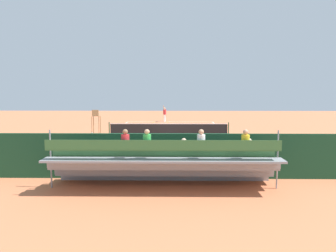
{
  "coord_description": "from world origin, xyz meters",
  "views": [
    {
      "loc": [
        -0.38,
        28.67,
        3.99
      ],
      "look_at": [
        0.0,
        4.0,
        1.2
      ],
      "focal_mm": 36.18,
      "sensor_mm": 36.0,
      "label": 1
    }
  ],
  "objects_px": {
    "courtside_bench": "(221,162)",
    "tennis_racket": "(155,122)",
    "tennis_ball_far": "(153,123)",
    "tennis_net": "(169,129)",
    "tennis_ball_near": "(167,122)",
    "line_judge": "(89,152)",
    "umpire_chair": "(96,119)",
    "equipment_bag": "(182,171)",
    "bleacher_stand": "(167,164)",
    "tennis_player": "(165,113)"
  },
  "relations": [
    {
      "from": "umpire_chair",
      "to": "tennis_net",
      "type": "bearing_deg",
      "value": -178.85
    },
    {
      "from": "line_judge",
      "to": "tennis_racket",
      "type": "bearing_deg",
      "value": -94.09
    },
    {
      "from": "bleacher_stand",
      "to": "equipment_bag",
      "type": "xyz_separation_m",
      "value": [
        -0.66,
        -1.98,
        -0.79
      ]
    },
    {
      "from": "tennis_net",
      "to": "equipment_bag",
      "type": "xyz_separation_m",
      "value": [
        -0.81,
        13.4,
        -0.32
      ]
    },
    {
      "from": "bleacher_stand",
      "to": "tennis_ball_near",
      "type": "relative_size",
      "value": 137.27
    },
    {
      "from": "tennis_net",
      "to": "courtside_bench",
      "type": "relative_size",
      "value": 5.72
    },
    {
      "from": "bleacher_stand",
      "to": "tennis_racket",
      "type": "height_order",
      "value": "bleacher_stand"
    },
    {
      "from": "umpire_chair",
      "to": "equipment_bag",
      "type": "distance_m",
      "value": 15.05
    },
    {
      "from": "tennis_net",
      "to": "bleacher_stand",
      "type": "bearing_deg",
      "value": 90.55
    },
    {
      "from": "umpire_chair",
      "to": "tennis_racket",
      "type": "distance_m",
      "value": 11.7
    },
    {
      "from": "tennis_ball_far",
      "to": "equipment_bag",
      "type": "bearing_deg",
      "value": 96.88
    },
    {
      "from": "tennis_ball_near",
      "to": "courtside_bench",
      "type": "bearing_deg",
      "value": 96.98
    },
    {
      "from": "courtside_bench",
      "to": "equipment_bag",
      "type": "relative_size",
      "value": 2.0
    },
    {
      "from": "tennis_ball_near",
      "to": "tennis_ball_far",
      "type": "height_order",
      "value": "same"
    },
    {
      "from": "bleacher_stand",
      "to": "tennis_ball_near",
      "type": "height_order",
      "value": "bleacher_stand"
    },
    {
      "from": "courtside_bench",
      "to": "tennis_racket",
      "type": "distance_m",
      "value": 24.32
    },
    {
      "from": "line_judge",
      "to": "tennis_ball_near",
      "type": "bearing_deg",
      "value": -97.85
    },
    {
      "from": "equipment_bag",
      "to": "tennis_ball_near",
      "type": "relative_size",
      "value": 13.64
    },
    {
      "from": "tennis_player",
      "to": "courtside_bench",
      "type": "bearing_deg",
      "value": 97.48
    },
    {
      "from": "equipment_bag",
      "to": "tennis_player",
      "type": "xyz_separation_m",
      "value": [
        1.44,
        -24.66,
        0.84
      ]
    },
    {
      "from": "bleacher_stand",
      "to": "tennis_player",
      "type": "xyz_separation_m",
      "value": [
        0.78,
        -26.64,
        0.05
      ]
    },
    {
      "from": "courtside_bench",
      "to": "line_judge",
      "type": "height_order",
      "value": "line_judge"
    },
    {
      "from": "umpire_chair",
      "to": "tennis_racket",
      "type": "relative_size",
      "value": 3.66
    },
    {
      "from": "tennis_racket",
      "to": "line_judge",
      "type": "height_order",
      "value": "line_judge"
    },
    {
      "from": "bleacher_stand",
      "to": "equipment_bag",
      "type": "relative_size",
      "value": 10.07
    },
    {
      "from": "tennis_racket",
      "to": "tennis_ball_far",
      "type": "height_order",
      "value": "tennis_ball_far"
    },
    {
      "from": "tennis_net",
      "to": "tennis_ball_near",
      "type": "xyz_separation_m",
      "value": [
        0.28,
        -10.18,
        -0.47
      ]
    },
    {
      "from": "tennis_racket",
      "to": "tennis_ball_far",
      "type": "distance_m",
      "value": 1.13
    },
    {
      "from": "tennis_player",
      "to": "tennis_ball_near",
      "type": "height_order",
      "value": "tennis_player"
    },
    {
      "from": "tennis_player",
      "to": "tennis_ball_near",
      "type": "distance_m",
      "value": 1.5
    },
    {
      "from": "bleacher_stand",
      "to": "tennis_net",
      "type": "bearing_deg",
      "value": -89.45
    },
    {
      "from": "courtside_bench",
      "to": "tennis_player",
      "type": "relative_size",
      "value": 0.93
    },
    {
      "from": "bleacher_stand",
      "to": "tennis_ball_far",
      "type": "xyz_separation_m",
      "value": [
        2.1,
        -24.9,
        -0.94
      ]
    },
    {
      "from": "equipment_bag",
      "to": "line_judge",
      "type": "distance_m",
      "value": 4.4
    },
    {
      "from": "tennis_ball_near",
      "to": "tennis_player",
      "type": "bearing_deg",
      "value": -71.91
    },
    {
      "from": "courtside_bench",
      "to": "tennis_ball_near",
      "type": "distance_m",
      "value": 23.64
    },
    {
      "from": "bleacher_stand",
      "to": "line_judge",
      "type": "relative_size",
      "value": 4.7
    },
    {
      "from": "tennis_racket",
      "to": "courtside_bench",
      "type": "bearing_deg",
      "value": 100.41
    },
    {
      "from": "equipment_bag",
      "to": "tennis_ball_far",
      "type": "bearing_deg",
      "value": -83.12
    },
    {
      "from": "umpire_chair",
      "to": "courtside_bench",
      "type": "xyz_separation_m",
      "value": [
        -8.79,
        13.15,
        -0.76
      ]
    },
    {
      "from": "tennis_racket",
      "to": "tennis_ball_far",
      "type": "relative_size",
      "value": 8.87
    },
    {
      "from": "umpire_chair",
      "to": "tennis_racket",
      "type": "bearing_deg",
      "value": -112.22
    },
    {
      "from": "tennis_net",
      "to": "tennis_ball_near",
      "type": "height_order",
      "value": "tennis_net"
    },
    {
      "from": "tennis_ball_near",
      "to": "line_judge",
      "type": "height_order",
      "value": "line_judge"
    },
    {
      "from": "bleacher_stand",
      "to": "tennis_ball_far",
      "type": "relative_size",
      "value": 137.27
    },
    {
      "from": "tennis_net",
      "to": "umpire_chair",
      "type": "distance_m",
      "value": 6.25
    },
    {
      "from": "courtside_bench",
      "to": "tennis_racket",
      "type": "bearing_deg",
      "value": -79.59
    },
    {
      "from": "bleacher_stand",
      "to": "tennis_player",
      "type": "height_order",
      "value": "bleacher_stand"
    },
    {
      "from": "equipment_bag",
      "to": "bleacher_stand",
      "type": "bearing_deg",
      "value": 71.58
    },
    {
      "from": "courtside_bench",
      "to": "line_judge",
      "type": "xyz_separation_m",
      "value": [
        6.1,
        -0.01,
        0.46
      ]
    }
  ]
}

